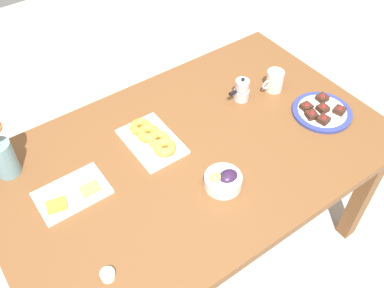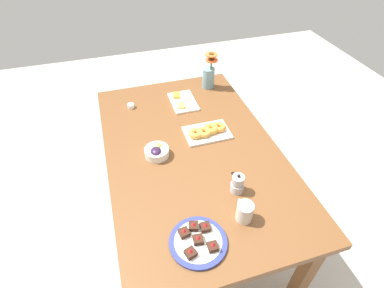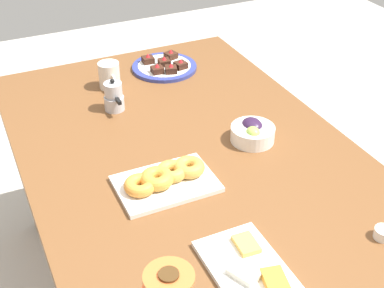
# 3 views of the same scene
# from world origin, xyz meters

# --- Properties ---
(ground_plane) EXTENTS (6.00, 6.00, 0.00)m
(ground_plane) POSITION_xyz_m (0.00, 0.00, 0.00)
(ground_plane) COLOR #B7B2A8
(dining_table) EXTENTS (1.60, 1.00, 0.74)m
(dining_table) POSITION_xyz_m (0.00, 0.00, 0.65)
(dining_table) COLOR brown
(dining_table) RESTS_ON ground_plane
(coffee_mug) EXTENTS (0.11, 0.08, 0.10)m
(coffee_mug) POSITION_xyz_m (-0.53, -0.09, 0.79)
(coffee_mug) COLOR beige
(coffee_mug) RESTS_ON dining_table
(grape_bowl) EXTENTS (0.14, 0.14, 0.07)m
(grape_bowl) POSITION_xyz_m (0.01, 0.21, 0.77)
(grape_bowl) COLOR white
(grape_bowl) RESTS_ON dining_table
(cheese_platter) EXTENTS (0.26, 0.17, 0.03)m
(cheese_platter) POSITION_xyz_m (0.49, -0.08, 0.75)
(cheese_platter) COLOR white
(cheese_platter) RESTS_ON dining_table
(croissant_platter) EXTENTS (0.19, 0.28, 0.05)m
(croissant_platter) POSITION_xyz_m (0.10, -0.13, 0.76)
(croissant_platter) COLOR white
(croissant_platter) RESTS_ON dining_table
(jam_cup_honey) EXTENTS (0.05, 0.05, 0.03)m
(jam_cup_honey) POSITION_xyz_m (0.53, 0.28, 0.76)
(jam_cup_honey) COLOR white
(jam_cup_honey) RESTS_ON dining_table
(dessert_plate) EXTENTS (0.26, 0.26, 0.05)m
(dessert_plate) POSITION_xyz_m (-0.59, 0.15, 0.75)
(dessert_plate) COLOR navy
(dessert_plate) RESTS_ON dining_table
(flower_vase) EXTENTS (0.10, 0.11, 0.27)m
(flower_vase) POSITION_xyz_m (0.64, -0.32, 0.83)
(flower_vase) COLOR #6B939E
(flower_vase) RESTS_ON dining_table
(moka_pot) EXTENTS (0.11, 0.07, 0.12)m
(moka_pot) POSITION_xyz_m (-0.37, -0.13, 0.79)
(moka_pot) COLOR #B7B7BC
(moka_pot) RESTS_ON dining_table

